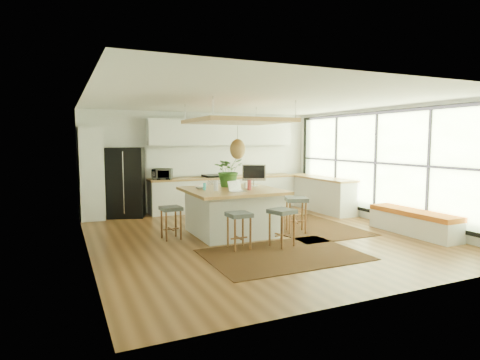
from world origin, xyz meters
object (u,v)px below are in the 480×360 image
stool_near_left (239,230)px  stool_near_right (282,227)px  fridge (126,180)px  stool_right_front (296,216)px  stool_left_side (171,221)px  island_plant (229,173)px  monitor (254,174)px  island (232,211)px  laptop (238,186)px  microwave (162,173)px  stool_right_back (273,209)px

stool_near_left → stool_near_right: bearing=-9.9°
fridge → stool_right_front: bearing=-29.8°
stool_near_left → stool_right_front: stool_right_front is taller
fridge → stool_left_side: size_ratio=2.73×
island_plant → fridge: bearing=127.4°
stool_near_right → island_plant: size_ratio=0.94×
stool_near_right → stool_left_side: (-1.69, 1.38, 0.00)m
stool_left_side → monitor: size_ratio=1.23×
fridge → stool_left_side: bearing=-63.2°
fridge → island: fridge is taller
island → stool_right_front: island is taller
fridge → stool_right_front: fridge is taller
island → stool_left_side: (-1.27, 0.07, -0.11)m
laptop → microwave: size_ratio=0.63×
island → stool_right_back: (1.21, 0.45, -0.11)m
island_plant → stool_right_back: bearing=0.9°
stool_right_back → stool_left_side: (-2.48, -0.38, 0.00)m
stool_near_right → laptop: laptop is taller
island → stool_right_front: bearing=-19.7°
stool_right_back → microwave: (-2.00, 2.27, 0.74)m
fridge → stool_right_back: (2.92, -2.36, -0.57)m
stool_near_right → stool_right_front: (0.85, 0.86, 0.00)m
laptop → island_plant: bearing=66.4°
island → stool_near_right: (0.42, -1.32, -0.11)m
stool_near_right → laptop: size_ratio=2.16×
stool_near_right → stool_right_back: bearing=66.0°
stool_left_side → monitor: monitor is taller
stool_right_front → microwave: 3.86m
stool_right_front → stool_near_right: bearing=-134.7°
stool_near_left → stool_near_right: (0.79, -0.14, 0.00)m
fridge → laptop: fridge is taller
stool_right_front → fridge: bearing=132.4°
stool_left_side → monitor: 2.10m
stool_right_front → stool_right_back: size_ratio=0.99×
stool_right_back → island_plant: island_plant is taller
stool_right_back → monitor: size_ratio=1.43×
laptop → island_plant: 0.91m
laptop → microwave: bearing=90.6°
fridge → stool_right_front: 4.45m
stool_left_side → stool_right_front: bearing=-11.6°
stool_near_right → microwave: microwave is taller
stool_near_right → laptop: (-0.49, 0.88, 0.70)m
stool_right_back → island_plant: size_ratio=1.02×
fridge → microwave: fridge is taller
island → laptop: laptop is taller
island → fridge: bearing=121.3°
island → stool_near_left: bearing=-107.4°
monitor → stool_left_side: bearing=-147.1°
stool_right_back → stool_left_side: stool_right_back is taller
laptop → microwave: microwave is taller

